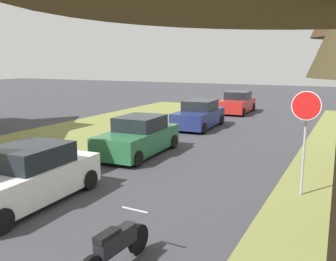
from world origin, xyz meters
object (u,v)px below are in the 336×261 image
(stop_sign_far, at_px, (305,121))
(parked_sedan_red, at_px, (237,103))
(parked_sedan_navy, at_px, (199,115))
(parked_sedan_white, at_px, (27,177))
(parked_sedan_green, at_px, (138,137))
(parked_motorcycle, at_px, (116,246))

(stop_sign_far, xyz_separation_m, parked_sedan_red, (-6.61, 16.51, -1.47))
(parked_sedan_navy, bearing_deg, stop_sign_far, -53.86)
(stop_sign_far, distance_m, parked_sedan_white, 7.79)
(parked_sedan_white, height_order, parked_sedan_green, same)
(parked_sedan_white, relative_size, parked_sedan_red, 1.00)
(parked_sedan_white, relative_size, parked_motorcycle, 2.17)
(stop_sign_far, bearing_deg, parked_sedan_navy, 126.14)
(parked_sedan_white, relative_size, parked_sedan_green, 1.00)
(parked_sedan_white, bearing_deg, parked_sedan_navy, 90.79)
(stop_sign_far, height_order, parked_sedan_red, stop_sign_far)
(parked_sedan_white, bearing_deg, parked_sedan_green, 90.75)
(parked_sedan_green, relative_size, parked_sedan_red, 1.00)
(parked_sedan_green, bearing_deg, parked_sedan_red, 89.58)
(stop_sign_far, xyz_separation_m, parked_motorcycle, (-2.56, -5.63, -1.71))
(parked_motorcycle, bearing_deg, parked_sedan_red, 100.37)
(stop_sign_far, height_order, parked_sedan_navy, stop_sign_far)
(stop_sign_far, distance_m, parked_motorcycle, 6.42)
(stop_sign_far, xyz_separation_m, parked_sedan_navy, (-6.82, 9.33, -1.47))
(stop_sign_far, relative_size, parked_motorcycle, 1.45)
(parked_sedan_green, height_order, parked_sedan_navy, same)
(parked_sedan_white, xyz_separation_m, parked_sedan_green, (-0.08, 6.10, 0.00))
(parked_motorcycle, bearing_deg, parked_sedan_white, 156.00)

